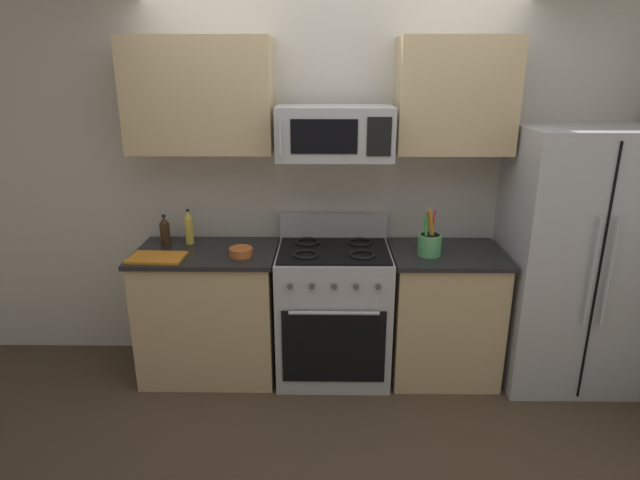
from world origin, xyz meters
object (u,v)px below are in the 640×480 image
(microwave, at_px, (335,133))
(utensil_crock, at_px, (430,243))
(prep_bowl, at_px, (241,252))
(cutting_board, at_px, (157,257))
(range_oven, at_px, (333,310))
(refrigerator, at_px, (572,259))
(bottle_soy, at_px, (165,231))
(bottle_oil, at_px, (189,228))

(microwave, bearing_deg, utensil_crock, -8.45)
(prep_bowl, bearing_deg, cutting_board, -173.85)
(range_oven, bearing_deg, cutting_board, -172.03)
(refrigerator, relative_size, bottle_soy, 8.10)
(microwave, distance_m, prep_bowl, 0.97)
(utensil_crock, xyz_separation_m, cutting_board, (-1.77, -0.09, -0.07))
(cutting_board, relative_size, bottle_oil, 1.41)
(refrigerator, distance_m, bottle_soy, 2.76)
(microwave, xyz_separation_m, utensil_crock, (0.62, -0.09, -0.70))
(cutting_board, bearing_deg, bottle_soy, 94.64)
(cutting_board, bearing_deg, refrigerator, 2.99)
(bottle_oil, bearing_deg, microwave, -7.15)
(bottle_oil, distance_m, prep_bowl, 0.48)
(microwave, xyz_separation_m, prep_bowl, (-0.61, -0.13, -0.75))
(refrigerator, relative_size, prep_bowl, 11.27)
(range_oven, xyz_separation_m, prep_bowl, (-0.61, -0.10, 0.47))
(range_oven, relative_size, refrigerator, 0.63)
(refrigerator, distance_m, cutting_board, 2.74)
(bottle_soy, relative_size, prep_bowl, 1.39)
(bottle_soy, bearing_deg, microwave, -4.56)
(bottle_soy, distance_m, prep_bowl, 0.60)
(range_oven, height_order, refrigerator, refrigerator)
(bottle_soy, bearing_deg, prep_bowl, -21.75)
(microwave, bearing_deg, cutting_board, -170.71)
(bottle_oil, relative_size, prep_bowl, 1.61)
(utensil_crock, bearing_deg, bottle_soy, 174.07)
(bottle_oil, bearing_deg, utensil_crock, -7.65)
(utensil_crock, bearing_deg, bottle_oil, 172.35)
(bottle_oil, bearing_deg, bottle_soy, -168.30)
(refrigerator, relative_size, bottle_oil, 7.01)
(range_oven, distance_m, prep_bowl, 0.77)
(microwave, xyz_separation_m, cutting_board, (-1.14, -0.19, -0.77))
(refrigerator, bearing_deg, bottle_soy, 177.15)
(utensil_crock, relative_size, prep_bowl, 2.07)
(microwave, relative_size, prep_bowl, 4.71)
(prep_bowl, bearing_deg, microwave, 12.01)
(bottle_oil, height_order, prep_bowl, bottle_oil)
(utensil_crock, distance_m, bottle_soy, 1.80)
(range_oven, distance_m, bottle_soy, 1.29)
(refrigerator, xyz_separation_m, cutting_board, (-2.73, -0.14, 0.05))
(range_oven, xyz_separation_m, refrigerator, (1.59, -0.02, 0.40))
(bottle_soy, xyz_separation_m, prep_bowl, (0.56, -0.22, -0.07))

